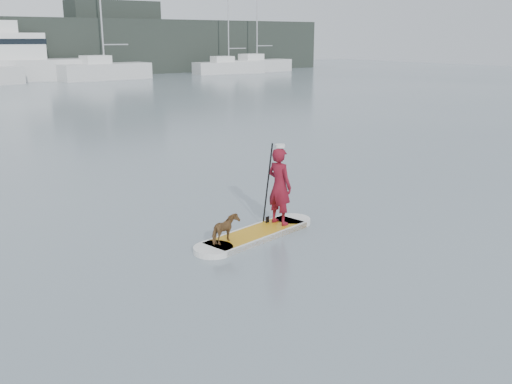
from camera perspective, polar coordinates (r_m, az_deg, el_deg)
ground at (r=14.08m, az=4.99°, el=-1.92°), size 140.00×140.00×0.00m
paddleboard at (r=12.24m, az=-0.00°, el=-4.25°), size 3.26×1.27×0.12m
paddler at (r=12.51m, az=2.37°, el=0.59°), size 0.51×0.69×1.72m
white_cap at (r=12.31m, az=2.41°, el=4.63°), size 0.22×0.22×0.07m
dog at (r=11.51m, az=-3.09°, el=-3.75°), size 0.73×0.52×0.56m
paddle at (r=12.61m, az=1.16°, el=-0.15°), size 0.10×0.30×2.00m
sailboat_e at (r=59.26m, az=-14.95°, el=11.70°), size 9.11×3.49×12.96m
sailboat_f at (r=66.86m, az=-2.78°, el=12.46°), size 8.41×3.23×12.29m
motor_yacht_a at (r=60.00m, az=-22.91°, el=12.16°), size 12.74×5.95×7.35m
shore_building_east at (r=69.50m, az=-13.95°, el=14.77°), size 10.00×4.00×8.00m
sailboat_g at (r=70.10m, az=0.05°, el=12.64°), size 9.18×3.24×10.72m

